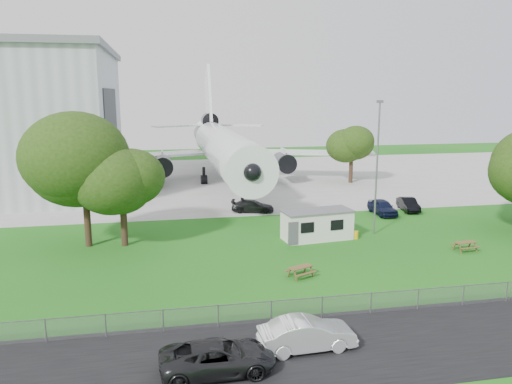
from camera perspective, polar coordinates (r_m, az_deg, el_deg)
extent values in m
plane|color=#297A1C|center=(38.88, 5.90, -7.94)|extent=(160.00, 160.00, 0.00)
cube|color=black|center=(27.72, 14.01, -16.48)|extent=(120.00, 8.00, 0.02)
cube|color=#B7B7B2|center=(74.98, -2.51, 1.50)|extent=(120.00, 46.00, 0.03)
cube|color=#2D3033|center=(68.62, -16.11, 5.83)|extent=(0.16, 16.00, 12.96)
cylinder|color=white|center=(70.07, -3.68, 4.99)|extent=(5.40, 34.00, 5.40)
cone|color=white|center=(51.44, -0.96, 2.72)|extent=(5.40, 5.50, 5.40)
cone|color=white|center=(90.78, -5.40, 6.91)|extent=(4.86, 9.00, 4.86)
cube|color=white|center=(72.92, -13.81, 3.99)|extent=(21.36, 10.77, 0.36)
cube|color=white|center=(75.89, 5.45, 4.54)|extent=(21.36, 10.77, 0.36)
cube|color=white|center=(90.53, -5.47, 10.51)|extent=(0.46, 9.96, 12.17)
cylinder|color=#515459|center=(69.28, -10.60, 3.00)|extent=(2.50, 4.20, 2.50)
cylinder|color=#515459|center=(71.42, 3.18, 3.42)|extent=(2.50, 4.20, 2.50)
cylinder|color=#515459|center=(89.66, -5.36, 8.14)|extent=(2.60, 4.50, 2.60)
cylinder|color=black|center=(55.53, -1.58, -0.73)|extent=(0.36, 0.36, 2.40)
cylinder|color=black|center=(71.29, -5.98, 1.90)|extent=(0.44, 0.44, 2.40)
cylinder|color=black|center=(71.98, -1.53, 2.05)|extent=(0.44, 0.44, 2.40)
cube|color=silver|center=(44.47, 6.98, -3.80)|extent=(6.27, 3.25, 2.50)
cube|color=#59595B|center=(44.15, 7.02, -2.16)|extent=(6.49, 3.47, 0.12)
cylinder|color=gold|center=(45.31, 11.30, -4.83)|extent=(0.50, 0.50, 0.70)
cube|color=gray|center=(30.58, 11.19, -13.61)|extent=(58.00, 0.04, 1.30)
cylinder|color=slate|center=(45.97, 13.64, 2.51)|extent=(0.16, 0.16, 12.00)
cylinder|color=#382619|center=(44.24, -18.70, -3.24)|extent=(0.56, 0.56, 4.24)
sphere|color=#375219|center=(43.29, -19.14, 3.42)|extent=(9.59, 9.59, 9.59)
cylinder|color=#382619|center=(43.69, -14.83, -3.97)|extent=(0.56, 0.56, 3.10)
sphere|color=#375219|center=(42.87, -15.09, 0.92)|extent=(6.74, 6.74, 6.74)
cylinder|color=#382619|center=(72.90, 10.78, 2.28)|extent=(0.56, 0.56, 3.18)
sphere|color=#375219|center=(72.40, 10.90, 5.32)|extent=(5.80, 5.80, 5.80)
imported|color=white|center=(26.24, 5.84, -15.88)|extent=(5.00, 1.94, 1.62)
imported|color=black|center=(24.32, -4.38, -18.36)|extent=(5.46, 2.63, 1.50)
imported|color=black|center=(54.73, 14.25, -1.70)|extent=(1.89, 4.64, 1.58)
imported|color=black|center=(57.24, 17.00, -1.37)|extent=(2.18, 4.46, 1.41)
imported|color=black|center=(54.08, -0.38, -1.63)|extent=(4.91, 2.95, 1.33)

